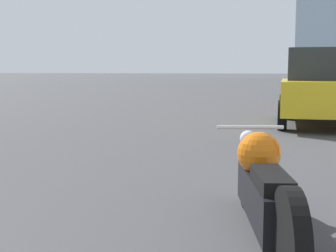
% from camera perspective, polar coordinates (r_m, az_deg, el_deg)
% --- Properties ---
extents(motorcycle, '(0.97, 2.39, 0.83)m').
position_cam_1_polar(motorcycle, '(3.78, 11.48, -7.38)').
color(motorcycle, black).
rests_on(motorcycle, ground_plane).
extents(parked_car_yellow, '(2.20, 4.31, 1.84)m').
position_cam_1_polar(parked_car_yellow, '(12.00, 17.98, 4.45)').
color(parked_car_yellow, gold).
rests_on(parked_car_yellow, ground_plane).
extents(parked_car_green, '(2.21, 4.70, 1.67)m').
position_cam_1_polar(parked_car_green, '(24.24, 18.17, 5.28)').
color(parked_car_green, '#1E6B33').
rests_on(parked_car_green, ground_plane).
extents(parked_car_black, '(2.14, 4.49, 1.85)m').
position_cam_1_polar(parked_car_black, '(34.96, 18.88, 5.72)').
color(parked_car_black, black).
rests_on(parked_car_black, ground_plane).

